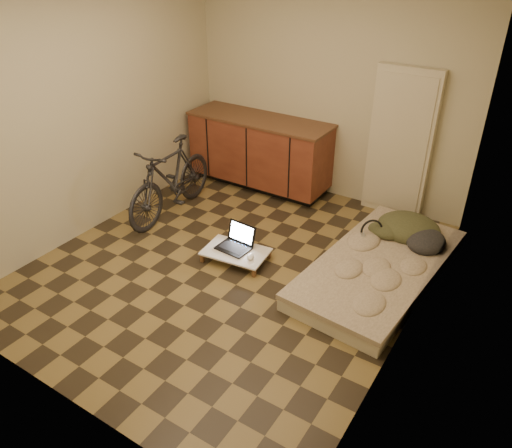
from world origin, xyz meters
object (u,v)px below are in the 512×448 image
Objects in this scene: lap_desk at (236,252)px; bicycle at (170,176)px; laptop at (236,243)px; futon at (379,268)px.

bicycle is at bearing 154.22° from lap_desk.
bicycle is 1.31m from lap_desk.
bicycle reaches higher than laptop.
lap_desk is 2.00× the size of laptop.
laptop is at bearing -20.11° from bicycle.
laptop is at bearing 112.82° from lap_desk.
bicycle is 2.53m from futon.
futon is (2.50, 0.12, -0.40)m from bicycle.
futon is at bearing 21.53° from laptop.
bicycle is at bearing -172.35° from futon.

